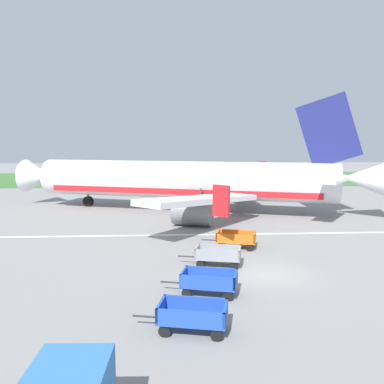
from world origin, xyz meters
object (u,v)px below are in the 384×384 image
(baggage_cart_nearest, at_px, (192,316))
(baggage_cart_second_in_row, at_px, (209,282))
(airplane, at_px, (192,181))
(baggage_cart_third_in_row, at_px, (218,255))
(baggage_cart_fourth_in_row, at_px, (236,239))

(baggage_cart_nearest, distance_m, baggage_cart_second_in_row, 3.63)
(airplane, relative_size, baggage_cart_third_in_row, 10.15)
(baggage_cart_second_in_row, distance_m, baggage_cart_fourth_in_row, 8.21)
(baggage_cart_nearest, relative_size, baggage_cart_second_in_row, 1.00)
(baggage_cart_nearest, relative_size, baggage_cart_fourth_in_row, 1.00)
(baggage_cart_nearest, distance_m, baggage_cart_fourth_in_row, 11.84)
(baggage_cart_nearest, height_order, baggage_cart_third_in_row, same)
(baggage_cart_second_in_row, relative_size, baggage_cart_fourth_in_row, 1.00)
(baggage_cart_nearest, bearing_deg, baggage_cart_fourth_in_row, 72.82)
(baggage_cart_third_in_row, height_order, baggage_cart_fourth_in_row, same)
(baggage_cart_nearest, xyz_separation_m, baggage_cart_second_in_row, (0.95, 3.51, 0.00))
(airplane, relative_size, baggage_cart_second_in_row, 10.16)
(baggage_cart_nearest, height_order, baggage_cart_fourth_in_row, same)
(airplane, distance_m, baggage_cart_second_in_row, 21.93)
(baggage_cart_second_in_row, distance_m, baggage_cart_third_in_row, 4.28)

